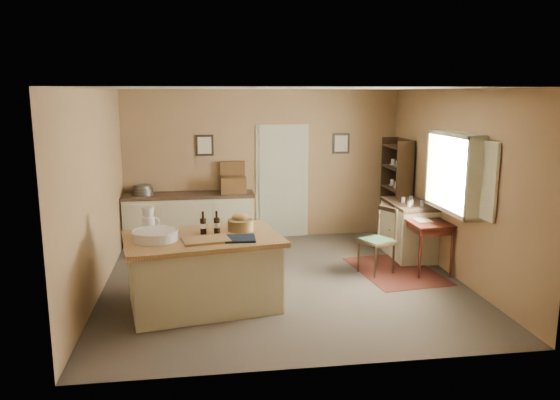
# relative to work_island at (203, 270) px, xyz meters

# --- Properties ---
(ground) EXTENTS (5.00, 5.00, 0.00)m
(ground) POSITION_rel_work_island_xyz_m (1.14, 0.77, -0.48)
(ground) COLOR brown
(ground) RESTS_ON ground
(wall_back) EXTENTS (5.00, 0.10, 2.70)m
(wall_back) POSITION_rel_work_island_xyz_m (1.14, 3.27, 0.87)
(wall_back) COLOR #9A764F
(wall_back) RESTS_ON ground
(wall_front) EXTENTS (5.00, 0.10, 2.70)m
(wall_front) POSITION_rel_work_island_xyz_m (1.14, -1.73, 0.87)
(wall_front) COLOR #9A764F
(wall_front) RESTS_ON ground
(wall_left) EXTENTS (0.10, 5.00, 2.70)m
(wall_left) POSITION_rel_work_island_xyz_m (-1.36, 0.77, 0.87)
(wall_left) COLOR #9A764F
(wall_left) RESTS_ON ground
(wall_right) EXTENTS (0.10, 5.00, 2.70)m
(wall_right) POSITION_rel_work_island_xyz_m (3.64, 0.77, 0.87)
(wall_right) COLOR #9A764F
(wall_right) RESTS_ON ground
(ceiling) EXTENTS (5.00, 5.00, 0.00)m
(ceiling) POSITION_rel_work_island_xyz_m (1.14, 0.77, 2.22)
(ceiling) COLOR silver
(ceiling) RESTS_ON wall_back
(door) EXTENTS (0.97, 0.06, 2.11)m
(door) POSITION_rel_work_island_xyz_m (1.49, 3.24, 0.57)
(door) COLOR #B5B89C
(door) RESTS_ON ground
(framed_prints) EXTENTS (2.82, 0.02, 0.38)m
(framed_prints) POSITION_rel_work_island_xyz_m (1.34, 3.25, 1.24)
(framed_prints) COLOR black
(framed_prints) RESTS_ON ground
(window) EXTENTS (0.25, 1.99, 1.12)m
(window) POSITION_rel_work_island_xyz_m (3.56, 0.57, 1.07)
(window) COLOR beige
(window) RESTS_ON ground
(work_island) EXTENTS (2.06, 1.53, 1.20)m
(work_island) POSITION_rel_work_island_xyz_m (0.00, 0.00, 0.00)
(work_island) COLOR beige
(work_island) RESTS_ON ground
(sideboard) EXTENTS (2.27, 0.64, 1.18)m
(sideboard) POSITION_rel_work_island_xyz_m (-0.21, 2.97, -0.00)
(sideboard) COLOR beige
(sideboard) RESTS_ON ground
(rug) EXTENTS (1.26, 1.71, 0.01)m
(rug) POSITION_rel_work_island_xyz_m (2.89, 0.97, -0.48)
(rug) COLOR #531E19
(rug) RESTS_ON ground
(writing_desk) EXTENTS (0.56, 0.92, 0.82)m
(writing_desk) POSITION_rel_work_island_xyz_m (3.34, 1.02, 0.19)
(writing_desk) COLOR #39150E
(writing_desk) RESTS_ON ground
(desk_chair) EXTENTS (0.59, 0.59, 0.96)m
(desk_chair) POSITION_rel_work_island_xyz_m (2.55, 0.95, -0.00)
(desk_chair) COLOR black
(desk_chair) RESTS_ON ground
(right_cabinet) EXTENTS (0.62, 1.12, 0.99)m
(right_cabinet) POSITION_rel_work_island_xyz_m (3.33, 1.69, -0.02)
(right_cabinet) COLOR beige
(right_cabinet) RESTS_ON ground
(shelving_unit) EXTENTS (0.31, 0.83, 1.85)m
(shelving_unit) POSITION_rel_work_island_xyz_m (3.48, 2.59, 0.44)
(shelving_unit) COLOR black
(shelving_unit) RESTS_ON ground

